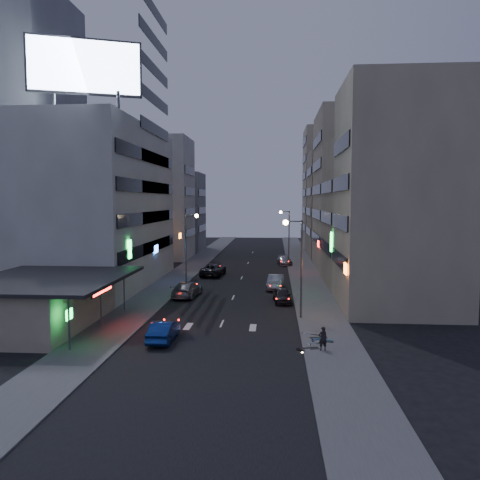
# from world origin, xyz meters

# --- Properties ---
(ground) EXTENTS (180.00, 180.00, 0.00)m
(ground) POSITION_xyz_m (0.00, 0.00, 0.00)
(ground) COLOR black
(ground) RESTS_ON ground
(sidewalk_left) EXTENTS (4.00, 120.00, 0.12)m
(sidewalk_left) POSITION_xyz_m (-8.00, 30.00, 0.06)
(sidewalk_left) COLOR #4C4C4F
(sidewalk_left) RESTS_ON ground
(sidewalk_right) EXTENTS (4.00, 120.00, 0.12)m
(sidewalk_right) POSITION_xyz_m (8.00, 30.00, 0.06)
(sidewalk_right) COLOR #4C4C4F
(sidewalk_right) RESTS_ON ground
(food_court) EXTENTS (11.00, 13.00, 3.88)m
(food_court) POSITION_xyz_m (-13.90, 2.00, 1.98)
(food_court) COLOR #B0A68A
(food_court) RESTS_ON ground
(white_building) EXTENTS (14.00, 24.00, 18.00)m
(white_building) POSITION_xyz_m (-17.00, 20.00, 9.00)
(white_building) COLOR silver
(white_building) RESTS_ON ground
(grey_tower) EXTENTS (10.00, 14.00, 34.00)m
(grey_tower) POSITION_xyz_m (-26.00, 23.00, 17.00)
(grey_tower) COLOR gray
(grey_tower) RESTS_ON ground
(shophouse_near) EXTENTS (10.00, 11.00, 20.00)m
(shophouse_near) POSITION_xyz_m (15.00, 10.50, 10.00)
(shophouse_near) COLOR #B0A68A
(shophouse_near) RESTS_ON ground
(shophouse_mid) EXTENTS (11.00, 12.00, 16.00)m
(shophouse_mid) POSITION_xyz_m (15.50, 22.00, 8.00)
(shophouse_mid) COLOR tan
(shophouse_mid) RESTS_ON ground
(shophouse_far) EXTENTS (10.00, 14.00, 22.00)m
(shophouse_far) POSITION_xyz_m (15.00, 35.00, 11.00)
(shophouse_far) COLOR #B0A68A
(shophouse_far) RESTS_ON ground
(far_left_a) EXTENTS (11.00, 10.00, 20.00)m
(far_left_a) POSITION_xyz_m (-15.50, 45.00, 10.00)
(far_left_a) COLOR silver
(far_left_a) RESTS_ON ground
(far_left_b) EXTENTS (12.00, 10.00, 15.00)m
(far_left_b) POSITION_xyz_m (-16.00, 58.00, 7.50)
(far_left_b) COLOR gray
(far_left_b) RESTS_ON ground
(far_right_a) EXTENTS (11.00, 12.00, 18.00)m
(far_right_a) POSITION_xyz_m (15.50, 50.00, 9.00)
(far_right_a) COLOR tan
(far_right_a) RESTS_ON ground
(far_right_b) EXTENTS (12.00, 12.00, 24.00)m
(far_right_b) POSITION_xyz_m (16.00, 64.00, 12.00)
(far_right_b) COLOR #B0A68A
(far_right_b) RESTS_ON ground
(billboard) EXTENTS (9.52, 3.75, 6.20)m
(billboard) POSITION_xyz_m (-12.99, 9.97, 21.66)
(billboard) COLOR #595B60
(billboard) RESTS_ON white_building
(street_lamp_right_near) EXTENTS (1.60, 0.44, 8.02)m
(street_lamp_right_near) POSITION_xyz_m (5.90, 6.00, 5.36)
(street_lamp_right_near) COLOR #595B60
(street_lamp_right_near) RESTS_ON sidewalk_right
(street_lamp_left) EXTENTS (1.60, 0.44, 8.02)m
(street_lamp_left) POSITION_xyz_m (-5.90, 22.00, 5.36)
(street_lamp_left) COLOR #595B60
(street_lamp_left) RESTS_ON sidewalk_left
(street_lamp_right_far) EXTENTS (1.60, 0.44, 8.02)m
(street_lamp_right_far) POSITION_xyz_m (5.90, 40.00, 5.36)
(street_lamp_right_far) COLOR #595B60
(street_lamp_right_far) RESTS_ON sidewalk_right
(parked_car_right_near) EXTENTS (1.98, 4.15, 1.37)m
(parked_car_right_near) POSITION_xyz_m (4.87, 12.16, 0.68)
(parked_car_right_near) COLOR #252429
(parked_car_right_near) RESTS_ON ground
(parked_car_right_mid) EXTENTS (2.01, 4.74, 1.52)m
(parked_car_right_mid) POSITION_xyz_m (4.21, 18.85, 0.76)
(parked_car_right_mid) COLOR #9FA1A7
(parked_car_right_mid) RESTS_ON ground
(parked_car_left) EXTENTS (3.06, 5.84, 1.57)m
(parked_car_left) POSITION_xyz_m (-3.79, 27.46, 0.78)
(parked_car_left) COLOR #26252A
(parked_car_left) RESTS_ON ground
(parked_car_right_far) EXTENTS (2.49, 4.86, 1.35)m
(parked_car_right_far) POSITION_xyz_m (5.60, 38.25, 0.67)
(parked_car_right_far) COLOR gray
(parked_car_right_far) RESTS_ON ground
(road_car_blue) EXTENTS (1.49, 4.26, 1.40)m
(road_car_blue) POSITION_xyz_m (-3.51, -0.78, 0.70)
(road_car_blue) COLOR navy
(road_car_blue) RESTS_ON ground
(road_car_silver) EXTENTS (2.63, 5.51, 1.55)m
(road_car_silver) POSITION_xyz_m (-4.68, 14.02, 0.78)
(road_car_silver) COLOR gray
(road_car_silver) RESTS_ON ground
(person) EXTENTS (0.63, 0.49, 1.55)m
(person) POSITION_xyz_m (7.24, -2.42, 0.89)
(person) COLOR black
(person) RESTS_ON sidewalk_right
(scooter_black_a) EXTENTS (1.07, 1.87, 1.08)m
(scooter_black_a) POSITION_xyz_m (6.95, -1.72, 0.66)
(scooter_black_a) COLOR black
(scooter_black_a) RESTS_ON sidewalk_right
(scooter_silver_a) EXTENTS (1.15, 1.89, 1.09)m
(scooter_silver_a) POSITION_xyz_m (7.41, -0.50, 0.67)
(scooter_silver_a) COLOR #B0B3B8
(scooter_silver_a) RESTS_ON sidewalk_right
(scooter_blue) EXTENTS (1.23, 2.10, 1.22)m
(scooter_blue) POSITION_xyz_m (8.22, -0.28, 0.73)
(scooter_blue) COLOR navy
(scooter_blue) RESTS_ON sidewalk_right
(scooter_black_b) EXTENTS (1.04, 1.86, 1.08)m
(scooter_black_b) POSITION_xyz_m (7.73, 0.69, 0.66)
(scooter_black_b) COLOR black
(scooter_black_b) RESTS_ON sidewalk_right
(scooter_silver_b) EXTENTS (1.20, 1.79, 1.04)m
(scooter_silver_b) POSITION_xyz_m (7.45, 1.29, 0.64)
(scooter_silver_b) COLOR #A0A1A8
(scooter_silver_b) RESTS_ON sidewalk_right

